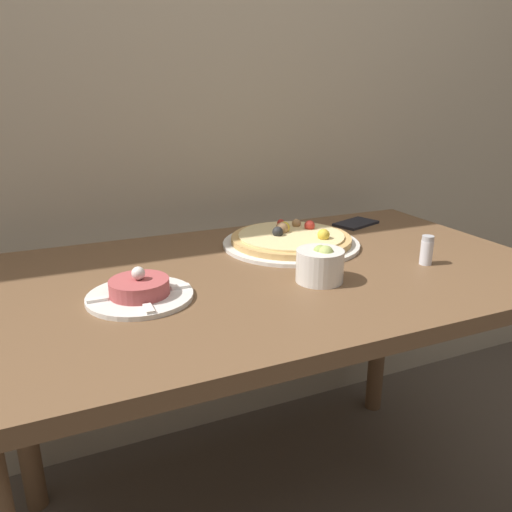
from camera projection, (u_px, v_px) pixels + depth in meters
The scene contains 7 objects.
back_wall at pixel (198, 47), 1.47m from camera, with size 8.00×0.05×2.60m.
dining_table at pixel (271, 309), 1.22m from camera, with size 1.33×0.79×0.77m.
pizza_plate at pixel (291, 240), 1.37m from camera, with size 0.37×0.37×0.06m.
tartare_plate at pixel (140, 291), 1.02m from camera, with size 0.22×0.22×0.07m.
small_bowl at pixel (320, 264), 1.10m from camera, with size 0.11×0.11×0.09m.
napkin at pixel (356, 223), 1.58m from camera, with size 0.16×0.12×0.01m.
salt_shaker at pixel (427, 250), 1.21m from camera, with size 0.03×0.03×0.07m.
Camera 1 is at (-0.48, -0.61, 1.18)m, focal length 35.00 mm.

